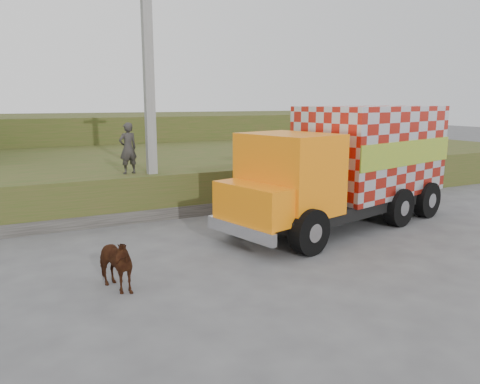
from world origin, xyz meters
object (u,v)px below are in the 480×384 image
utility_pole (149,96)px  pedestrian (128,148)px  cow (112,263)px  cargo_truck (350,164)px

utility_pole → pedestrian: 1.89m
utility_pole → pedestrian: utility_pole is taller
pedestrian → cow: bearing=60.0°
cargo_truck → pedestrian: 7.29m
pedestrian → utility_pole: bearing=142.4°
cargo_truck → cow: bearing=-179.3°
cow → pedestrian: size_ratio=0.81×
cow → pedestrian: (1.85, 6.11, 1.77)m
cargo_truck → cow: 8.37m
cargo_truck → pedestrian: (-6.12, 3.94, 0.43)m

